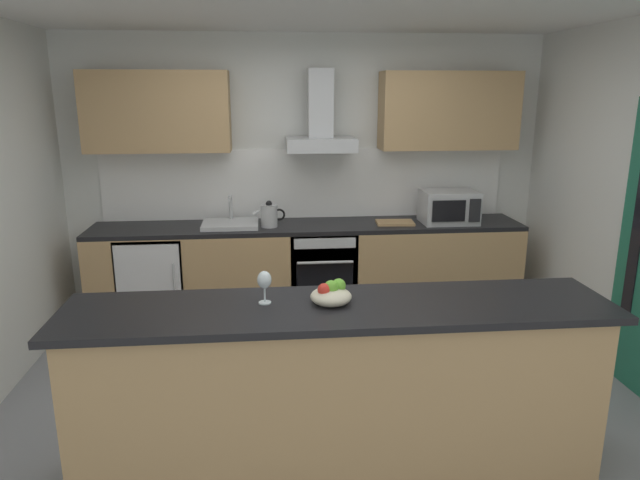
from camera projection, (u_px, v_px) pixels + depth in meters
name	position (u px, v px, depth m)	size (l,w,h in m)	color
ground	(327.00, 409.00, 3.88)	(5.48, 4.93, 0.02)	gray
wall_back	(305.00, 175.00, 5.50)	(5.48, 0.12, 2.60)	silver
backsplash_tile	(306.00, 184.00, 5.45)	(3.80, 0.02, 0.66)	white
counter_back	(309.00, 271.00, 5.35)	(3.94, 0.60, 0.90)	tan
counter_island	(339.00, 389.00, 3.12)	(2.91, 0.64, 0.99)	tan
upper_cabinets	(306.00, 111.00, 5.12)	(3.89, 0.32, 0.70)	tan
oven	(322.00, 271.00, 5.33)	(0.60, 0.62, 0.80)	slate
refrigerator	(155.00, 279.00, 5.19)	(0.58, 0.60, 0.85)	white
microwave	(449.00, 207.00, 5.26)	(0.50, 0.38, 0.30)	#B7BABC
sink	(230.00, 223.00, 5.14)	(0.50, 0.40, 0.26)	silver
kettle	(269.00, 215.00, 5.12)	(0.29, 0.15, 0.24)	#B7BABC
range_hood	(320.00, 125.00, 5.12)	(0.62, 0.45, 0.72)	#B7BABC
wine_glass	(264.00, 281.00, 3.00)	(0.08, 0.08, 0.18)	silver
fruit_bowl	(331.00, 294.00, 3.02)	(0.22, 0.22, 0.13)	beige
chopping_board	(395.00, 223.00, 5.26)	(0.34, 0.22, 0.02)	tan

